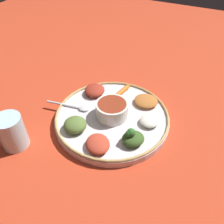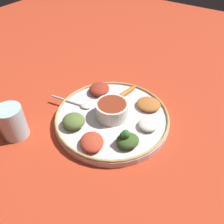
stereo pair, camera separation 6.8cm
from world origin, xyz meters
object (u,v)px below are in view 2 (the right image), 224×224
(center_bowl, at_px, (112,109))
(greens_pile, at_px, (127,140))
(carrot_near_spoon, at_px, (128,91))
(drinking_glass, at_px, (13,124))
(spoon, at_px, (77,104))

(center_bowl, relative_size, greens_pile, 1.18)
(greens_pile, relative_size, carrot_near_spoon, 1.04)
(center_bowl, distance_m, drinking_glass, 0.28)
(spoon, xyz_separation_m, carrot_near_spoon, (0.14, -0.10, 0.00))
(spoon, xyz_separation_m, greens_pile, (-0.05, -0.22, 0.01))
(carrot_near_spoon, bearing_deg, drinking_glass, 151.19)
(center_bowl, bearing_deg, greens_pile, -126.12)
(carrot_near_spoon, bearing_deg, center_bowl, -171.57)
(spoon, height_order, greens_pile, greens_pile)
(spoon, distance_m, greens_pile, 0.22)
(carrot_near_spoon, bearing_deg, spoon, 144.41)
(center_bowl, distance_m, spoon, 0.12)
(spoon, distance_m, drinking_glass, 0.20)
(drinking_glass, bearing_deg, carrot_near_spoon, -28.81)
(greens_pile, distance_m, drinking_glass, 0.32)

